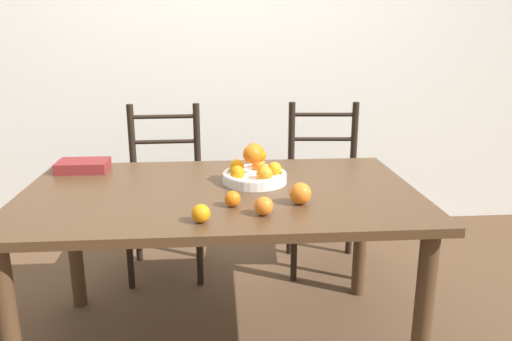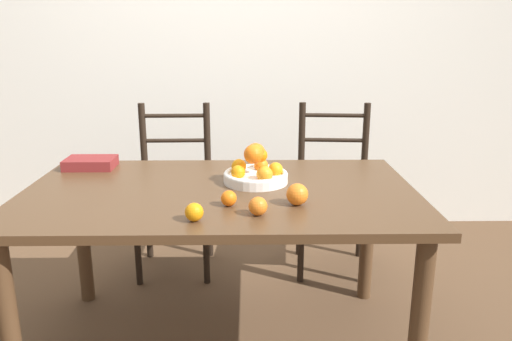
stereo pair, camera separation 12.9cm
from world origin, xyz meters
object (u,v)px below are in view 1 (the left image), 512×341
at_px(orange_loose_0, 264,206).
at_px(orange_loose_1, 232,199).
at_px(orange_loose_3, 201,213).
at_px(fruit_bowl, 255,171).
at_px(chair_left, 166,196).
at_px(book_stack, 83,166).
at_px(chair_right, 324,192).
at_px(orange_loose_2, 300,193).

bearing_deg(orange_loose_0, orange_loose_1, 137.18).
bearing_deg(orange_loose_3, orange_loose_0, 13.65).
xyz_separation_m(fruit_bowl, orange_loose_0, (0.00, -0.40, -0.02)).
xyz_separation_m(chair_left, book_stack, (-0.33, -0.44, 0.31)).
bearing_deg(orange_loose_3, fruit_bowl, 64.22).
bearing_deg(orange_loose_1, book_stack, 141.14).
bearing_deg(fruit_bowl, chair_right, 56.20).
xyz_separation_m(orange_loose_1, chair_left, (-0.36, 1.00, -0.31)).
bearing_deg(chair_left, orange_loose_1, -71.64).
height_order(fruit_bowl, book_stack, fruit_bowl).
relative_size(fruit_bowl, book_stack, 1.21).
height_order(orange_loose_2, book_stack, orange_loose_2).
height_order(orange_loose_1, chair_right, chair_right).
relative_size(orange_loose_0, orange_loose_3, 1.04).
bearing_deg(chair_left, orange_loose_2, -59.44).
xyz_separation_m(fruit_bowl, chair_right, (0.47, 0.70, -0.33)).
xyz_separation_m(orange_loose_1, book_stack, (-0.69, 0.56, -0.01)).
xyz_separation_m(orange_loose_0, orange_loose_3, (-0.22, -0.05, -0.00)).
bearing_deg(fruit_bowl, orange_loose_1, -109.43).
xyz_separation_m(orange_loose_1, chair_right, (0.57, 1.00, -0.31)).
xyz_separation_m(fruit_bowl, book_stack, (-0.80, 0.25, -0.03)).
relative_size(chair_left, chair_right, 1.00).
bearing_deg(orange_loose_0, book_stack, 140.57).
bearing_deg(orange_loose_0, chair_left, 113.04).
bearing_deg(orange_loose_2, orange_loose_0, -144.16).
relative_size(orange_loose_2, chair_left, 0.09).
relative_size(orange_loose_0, orange_loose_2, 0.81).
height_order(orange_loose_0, book_stack, orange_loose_0).
bearing_deg(book_stack, orange_loose_3, -51.00).
height_order(orange_loose_1, book_stack, orange_loose_1).
xyz_separation_m(orange_loose_0, orange_loose_1, (-0.11, 0.10, -0.00)).
xyz_separation_m(orange_loose_3, book_stack, (-0.58, 0.71, -0.01)).
bearing_deg(orange_loose_1, chair_left, 109.77).
bearing_deg(orange_loose_0, chair_right, 67.09).
xyz_separation_m(orange_loose_3, chair_right, (0.69, 1.16, -0.31)).
relative_size(orange_loose_3, chair_left, 0.07).
bearing_deg(chair_right, orange_loose_0, -108.42).
xyz_separation_m(orange_loose_0, chair_right, (0.47, 1.10, -0.32)).
xyz_separation_m(fruit_bowl, orange_loose_3, (-0.22, -0.46, -0.02)).
distance_m(orange_loose_1, chair_right, 1.19).
distance_m(orange_loose_0, orange_loose_1, 0.15).
height_order(orange_loose_3, chair_right, chair_right).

